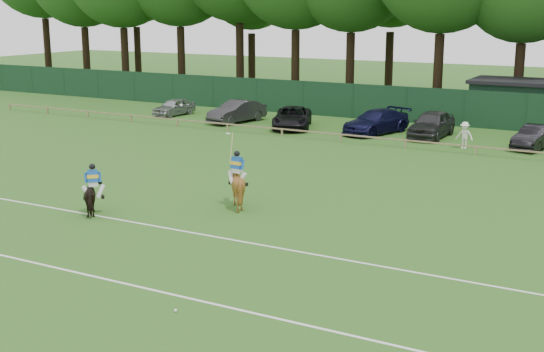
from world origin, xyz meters
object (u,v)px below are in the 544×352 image
Objects in this scene: sedan_grey at (237,112)px; sedan_navy at (376,122)px; suv_black at (292,118)px; horse_chestnut at (237,185)px; spectator_left at (465,135)px; horse_dark at (94,196)px; estate_black at (535,137)px; sedan_silver at (174,107)px; polo_ball at (176,311)px; hatch_grey at (432,124)px; utility_shed at (534,103)px.

sedan_grey reaches higher than sedan_navy.
suv_black is (4.49, -0.30, -0.05)m from sedan_grey.
horse_chestnut reaches higher than spectator_left.
horse_dark reaches higher than estate_black.
sedan_grey reaches higher than sedan_silver.
polo_ball is (15.34, -28.28, -0.71)m from sedan_grey.
suv_black is at bearing 179.36° from spectator_left.
estate_black is (9.75, -0.36, -0.08)m from sedan_navy.
horse_chestnut is 0.44× the size of estate_black.
spectator_left is at bearing 5.60° from sedan_grey.
horse_chestnut is at bearing 175.07° from horse_dark.
sedan_silver is at bearing -169.53° from estate_black.
sedan_silver is at bearing -179.39° from spectator_left.
estate_black reaches higher than sedan_silver.
horse_chestnut reaches higher than polo_ball.
sedan_grey is 19.86m from estate_black.
spectator_left is at bearing -0.64° from sedan_silver.
horse_chestnut is 19.48m from hatch_grey.
sedan_grey is at bearing -176.09° from hatch_grey.
suv_black is at bearing -65.48° from horse_chestnut.
suv_black is at bearing 0.81° from sedan_silver.
horse_chestnut is at bearing -99.70° from spectator_left.
horse_chestnut is at bearing -46.47° from sedan_grey.
hatch_grey is at bearing 6.24° from sedan_silver.
polo_ball is at bearing -85.97° from hatch_grey.
sedan_silver is 0.76× the size of hatch_grey.
horse_chestnut is 1.16× the size of spectator_left.
sedan_silver is at bearing -163.24° from sedan_navy.
spectator_left is 26.45m from polo_ball.
sedan_grey is at bearing 153.78° from suv_black.
polo_ball is at bearing 116.24° from horse_chestnut.
horse_dark is 23.89m from hatch_grey.
sedan_grey is 2.99× the size of spectator_left.
sedan_navy is at bearing -170.57° from estate_black.
spectator_left reaches higher than horse_dark.
hatch_grey is (9.12, 1.08, 0.12)m from suv_black.
utility_shed is (8.23, 8.22, 0.79)m from sedan_navy.
spectator_left is at bearing -159.16° from horse_dark.
suv_black is 11.92m from spectator_left.
spectator_left reaches higher than suv_black.
polo_ball is at bearing 99.28° from horse_dark.
sedan_grey reaches higher than horse_dark.
horse_dark is 0.36× the size of sedan_grey.
spectator_left is at bearing -3.04° from sedan_navy.
suv_black is 30.01m from polo_ball.
spectator_left is at bearing -102.61° from horse_chestnut.
estate_black is 8.76m from utility_shed.
horse_chestnut is at bearing -42.52° from sedan_silver.
sedan_navy is (15.91, -0.13, 0.12)m from sedan_silver.
sedan_grey is 20.29m from utility_shed.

